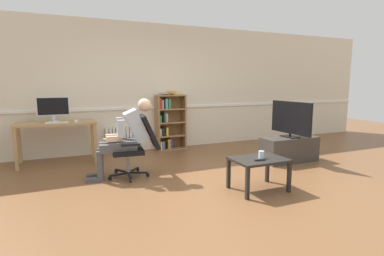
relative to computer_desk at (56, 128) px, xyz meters
name	(u,v)px	position (x,y,z in m)	size (l,w,h in m)	color
ground_plane	(206,184)	(1.95, -2.15, -0.65)	(18.00, 18.00, 0.00)	brown
back_wall	(152,88)	(1.95, 0.50, 0.70)	(12.00, 0.13, 2.70)	beige
computer_desk	(56,128)	(0.00, 0.00, 0.00)	(1.34, 0.61, 0.76)	tan
imac_monitor	(53,107)	(-0.03, 0.08, 0.37)	(0.56, 0.14, 0.45)	silver
keyboard	(57,122)	(0.01, -0.14, 0.12)	(0.37, 0.12, 0.02)	white
computer_mouse	(76,121)	(0.33, -0.12, 0.12)	(0.06, 0.10, 0.03)	white
bookshelf	(169,122)	(2.24, 0.29, -0.05)	(0.64, 0.30, 1.27)	olive
radiator	(123,140)	(1.25, 0.39, -0.38)	(0.68, 0.08, 0.54)	white
office_chair	(138,143)	(1.16, -1.35, -0.13)	(0.83, 0.62, 0.97)	black
person_seated	(126,136)	(0.97, -1.33, 0.00)	(1.01, 0.42, 1.22)	#4C4C51
tv_stand	(289,149)	(3.95, -1.60, -0.42)	(1.07, 0.42, 0.46)	#3D3833
tv_screen	(291,119)	(3.95, -1.60, 0.15)	(0.21, 0.97, 0.66)	black
coffee_table	(259,163)	(2.50, -2.63, -0.27)	(0.72, 0.52, 0.44)	black
drinking_glass	(261,155)	(2.54, -2.64, -0.16)	(0.08, 0.08, 0.10)	silver
spare_remote	(260,160)	(2.45, -2.73, -0.20)	(0.04, 0.15, 0.02)	black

